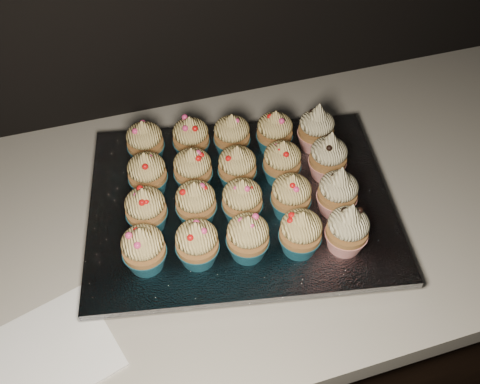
# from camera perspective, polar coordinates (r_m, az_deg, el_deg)

# --- Properties ---
(cabinet) EXTENTS (2.40, 0.60, 0.86)m
(cabinet) POSITION_cam_1_polar(r_m,az_deg,el_deg) (1.33, 7.68, -13.05)
(cabinet) COLOR black
(cabinet) RESTS_ON ground
(worktop) EXTENTS (2.44, 0.64, 0.04)m
(worktop) POSITION_cam_1_polar(r_m,az_deg,el_deg) (0.97, 10.31, 0.16)
(worktop) COLOR beige
(worktop) RESTS_ON cabinet
(napkin) EXTENTS (0.19, 0.19, 0.00)m
(napkin) POSITION_cam_1_polar(r_m,az_deg,el_deg) (0.80, -19.21, -15.66)
(napkin) COLOR white
(napkin) RESTS_ON worktop
(baking_tray) EXTENTS (0.50, 0.42, 0.02)m
(baking_tray) POSITION_cam_1_polar(r_m,az_deg,el_deg) (0.88, 0.00, -1.70)
(baking_tray) COLOR black
(baking_tray) RESTS_ON worktop
(foil_lining) EXTENTS (0.55, 0.46, 0.01)m
(foil_lining) POSITION_cam_1_polar(r_m,az_deg,el_deg) (0.87, 0.00, -0.98)
(foil_lining) COLOR silver
(foil_lining) RESTS_ON baking_tray
(cupcake_0) EXTENTS (0.06, 0.06, 0.08)m
(cupcake_0) POSITION_cam_1_polar(r_m,az_deg,el_deg) (0.77, -10.23, -5.98)
(cupcake_0) COLOR #16566C
(cupcake_0) RESTS_ON foil_lining
(cupcake_1) EXTENTS (0.06, 0.06, 0.08)m
(cupcake_1) POSITION_cam_1_polar(r_m,az_deg,el_deg) (0.76, -4.60, -5.47)
(cupcake_1) COLOR #16566C
(cupcake_1) RESTS_ON foil_lining
(cupcake_2) EXTENTS (0.06, 0.06, 0.08)m
(cupcake_2) POSITION_cam_1_polar(r_m,az_deg,el_deg) (0.77, 0.84, -4.82)
(cupcake_2) COLOR #16566C
(cupcake_2) RESTS_ON foil_lining
(cupcake_3) EXTENTS (0.06, 0.06, 0.08)m
(cupcake_3) POSITION_cam_1_polar(r_m,az_deg,el_deg) (0.78, 6.47, -4.33)
(cupcake_3) COLOR #16566C
(cupcake_3) RESTS_ON foil_lining
(cupcake_4) EXTENTS (0.06, 0.06, 0.10)m
(cupcake_4) POSITION_cam_1_polar(r_m,az_deg,el_deg) (0.79, 11.39, -3.91)
(cupcake_4) COLOR red
(cupcake_4) RESTS_ON foil_lining
(cupcake_5) EXTENTS (0.06, 0.06, 0.08)m
(cupcake_5) POSITION_cam_1_polar(r_m,az_deg,el_deg) (0.81, -9.99, -1.85)
(cupcake_5) COLOR #16566C
(cupcake_5) RESTS_ON foil_lining
(cupcake_6) EXTENTS (0.06, 0.06, 0.08)m
(cupcake_6) POSITION_cam_1_polar(r_m,az_deg,el_deg) (0.81, -4.73, -1.19)
(cupcake_6) COLOR #16566C
(cupcake_6) RESTS_ON foil_lining
(cupcake_7) EXTENTS (0.06, 0.06, 0.08)m
(cupcake_7) POSITION_cam_1_polar(r_m,az_deg,el_deg) (0.81, 0.24, -0.95)
(cupcake_7) COLOR #16566C
(cupcake_7) RESTS_ON foil_lining
(cupcake_8) EXTENTS (0.06, 0.06, 0.08)m
(cupcake_8) POSITION_cam_1_polar(r_m,az_deg,el_deg) (0.82, 5.47, -0.40)
(cupcake_8) COLOR #16566C
(cupcake_8) RESTS_ON foil_lining
(cupcake_9) EXTENTS (0.06, 0.06, 0.10)m
(cupcake_9) POSITION_cam_1_polar(r_m,az_deg,el_deg) (0.83, 10.38, -0.03)
(cupcake_9) COLOR red
(cupcake_9) RESTS_ON foil_lining
(cupcake_10) EXTENTS (0.06, 0.06, 0.08)m
(cupcake_10) POSITION_cam_1_polar(r_m,az_deg,el_deg) (0.86, -9.86, 1.92)
(cupcake_10) COLOR #16566C
(cupcake_10) RESTS_ON foil_lining
(cupcake_11) EXTENTS (0.06, 0.06, 0.08)m
(cupcake_11) POSITION_cam_1_polar(r_m,az_deg,el_deg) (0.86, -5.05, 2.40)
(cupcake_11) COLOR #16566C
(cupcake_11) RESTS_ON foil_lining
(cupcake_12) EXTENTS (0.06, 0.06, 0.08)m
(cupcake_12) POSITION_cam_1_polar(r_m,az_deg,el_deg) (0.86, -0.29, 2.65)
(cupcake_12) COLOR #16566C
(cupcake_12) RESTS_ON foil_lining
(cupcake_13) EXTENTS (0.06, 0.06, 0.08)m
(cupcake_13) POSITION_cam_1_polar(r_m,az_deg,el_deg) (0.87, 4.51, 3.19)
(cupcake_13) COLOR #16566C
(cupcake_13) RESTS_ON foil_lining
(cupcake_14) EXTENTS (0.06, 0.06, 0.10)m
(cupcake_14) POSITION_cam_1_polar(r_m,az_deg,el_deg) (0.89, 9.38, 3.71)
(cupcake_14) COLOR red
(cupcake_14) RESTS_ON foil_lining
(cupcake_15) EXTENTS (0.06, 0.06, 0.08)m
(cupcake_15) POSITION_cam_1_polar(r_m,az_deg,el_deg) (0.92, -10.08, 5.25)
(cupcake_15) COLOR #16566C
(cupcake_15) RESTS_ON foil_lining
(cupcake_16) EXTENTS (0.06, 0.06, 0.08)m
(cupcake_16) POSITION_cam_1_polar(r_m,az_deg,el_deg) (0.92, -5.25, 5.75)
(cupcake_16) COLOR #16566C
(cupcake_16) RESTS_ON foil_lining
(cupcake_17) EXTENTS (0.06, 0.06, 0.08)m
(cupcake_17) POSITION_cam_1_polar(r_m,az_deg,el_deg) (0.92, -0.87, 6.04)
(cupcake_17) COLOR #16566C
(cupcake_17) RESTS_ON foil_lining
(cupcake_18) EXTENTS (0.06, 0.06, 0.08)m
(cupcake_18) POSITION_cam_1_polar(r_m,az_deg,el_deg) (0.93, 3.71, 6.39)
(cupcake_18) COLOR #16566C
(cupcake_18) RESTS_ON foil_lining
(cupcake_19) EXTENTS (0.06, 0.06, 0.10)m
(cupcake_19) POSITION_cam_1_polar(r_m,az_deg,el_deg) (0.94, 8.13, 6.70)
(cupcake_19) COLOR red
(cupcake_19) RESTS_ON foil_lining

